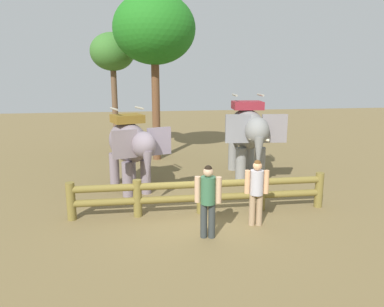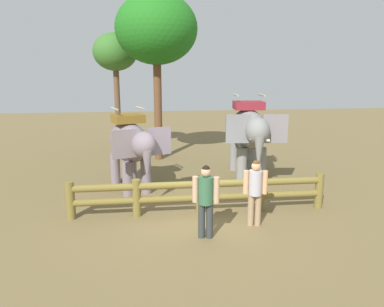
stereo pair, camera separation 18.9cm
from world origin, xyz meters
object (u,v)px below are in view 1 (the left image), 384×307
(elephant_center, at_px, (248,131))
(tree_back_center, at_px, (113,54))
(tourist_man_in_blue, at_px, (257,188))
(tree_far_left, at_px, (154,30))
(log_fence, at_px, (201,193))
(elephant_near_left, at_px, (130,145))
(tourist_woman_in_black, at_px, (208,196))

(elephant_center, bearing_deg, tree_back_center, 132.90)
(tourist_man_in_blue, relative_size, tree_far_left, 0.24)
(log_fence, height_order, elephant_near_left, elephant_near_left)
(tourist_man_in_blue, xyz_separation_m, tree_back_center, (-3.97, 9.95, 3.84))
(elephant_center, height_order, tourist_woman_in_black, elephant_center)
(elephant_center, bearing_deg, tree_far_left, 131.85)
(tourist_man_in_blue, bearing_deg, tree_far_left, 104.30)
(elephant_near_left, xyz_separation_m, tourist_woman_in_black, (1.82, -4.02, -0.53))
(elephant_near_left, distance_m, tourist_man_in_blue, 4.77)
(log_fence, xyz_separation_m, tree_far_left, (-0.79, 6.94, 5.17))
(elephant_center, distance_m, tourist_man_in_blue, 4.63)
(tree_back_center, bearing_deg, log_fence, -73.03)
(elephant_center, relative_size, tourist_man_in_blue, 2.12)
(elephant_near_left, bearing_deg, log_fence, -51.32)
(tourist_woman_in_black, relative_size, tree_far_left, 0.25)
(elephant_near_left, bearing_deg, tourist_woman_in_black, -65.65)
(tourist_woman_in_black, bearing_deg, tree_far_left, 94.40)
(log_fence, relative_size, tourist_woman_in_black, 4.07)
(tree_far_left, bearing_deg, tourist_man_in_blue, -75.70)
(tree_far_left, bearing_deg, log_fence, -83.55)
(elephant_near_left, bearing_deg, tourist_man_in_blue, -47.48)
(log_fence, distance_m, tree_back_center, 10.22)
(tree_back_center, bearing_deg, elephant_near_left, -83.24)
(elephant_center, bearing_deg, elephant_near_left, -168.09)
(tourist_woman_in_black, distance_m, tree_far_left, 9.78)
(tourist_woman_in_black, height_order, tourist_man_in_blue, tourist_woman_in_black)
(elephant_near_left, xyz_separation_m, tree_far_left, (1.16, 4.51, 4.20))
(tourist_woman_in_black, distance_m, tourist_man_in_blue, 1.48)
(elephant_center, height_order, tree_back_center, tree_back_center)
(log_fence, bearing_deg, elephant_near_left, 128.68)
(tourist_woman_in_black, distance_m, tree_back_center, 11.44)
(log_fence, distance_m, tree_far_left, 8.69)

